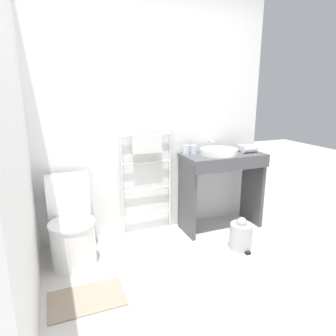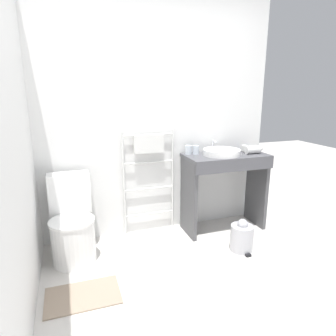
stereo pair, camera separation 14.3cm
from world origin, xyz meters
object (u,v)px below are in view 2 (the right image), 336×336
Objects in this scene: toilet at (72,226)px; cup_near_edge at (196,150)px; sink_basin at (222,152)px; hair_dryer at (253,149)px; trash_bin at (242,237)px; cup_near_wall at (188,150)px; towel_radiator at (149,162)px.

toilet is 1.47m from cup_near_edge.
hair_dryer reaches higher than sink_basin.
trash_bin is (-0.37, -0.46, -0.77)m from hair_dryer.
hair_dryer reaches higher than trash_bin.
cup_near_edge reaches higher than sink_basin.
toilet is 2.38× the size of trash_bin.
toilet is 3.53× the size of hair_dryer.
cup_near_edge is (-0.24, 0.13, 0.01)m from sink_basin.
cup_near_wall is (1.25, 0.24, 0.60)m from toilet.
trash_bin is (0.74, -0.69, -0.66)m from towel_radiator.
hair_dryer is at bearing -14.85° from cup_near_wall.
cup_near_wall is 1.05m from trash_bin.
hair_dryer is (0.61, -0.16, -0.00)m from cup_near_edge.
cup_near_edge is 0.63m from hair_dryer.
trash_bin is at bearing -42.81° from towel_radiator.
towel_radiator is 3.42× the size of trash_bin.
hair_dryer is (0.37, -0.03, 0.01)m from sink_basin.
cup_near_wall is 0.08m from cup_near_edge.
cup_near_edge reaches higher than toilet.
towel_radiator is 0.45m from cup_near_wall.
towel_radiator reaches higher than toilet.
trash_bin is at bearing -68.93° from cup_near_edge.
sink_basin is at bearing 3.29° from toilet.
cup_near_edge is at bearing 111.07° from trash_bin.
cup_near_wall is 1.02× the size of cup_near_edge.
trash_bin is (-0.01, -0.49, -0.76)m from sink_basin.
cup_near_wall is at bearing 165.15° from hair_dryer.
towel_radiator is at bearing 19.34° from toilet.
sink_basin is at bearing -27.43° from cup_near_edge.
sink_basin is 0.27m from cup_near_edge.
hair_dryer is (0.69, -0.18, -0.00)m from cup_near_wall.
sink_basin reaches higher than trash_bin.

